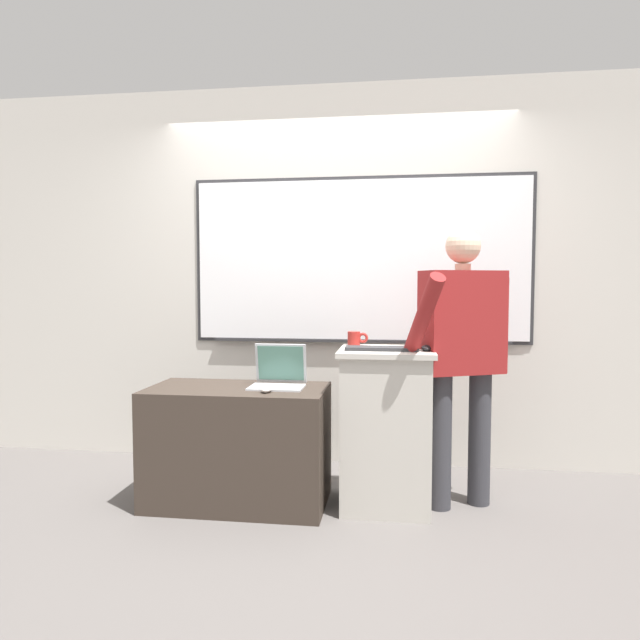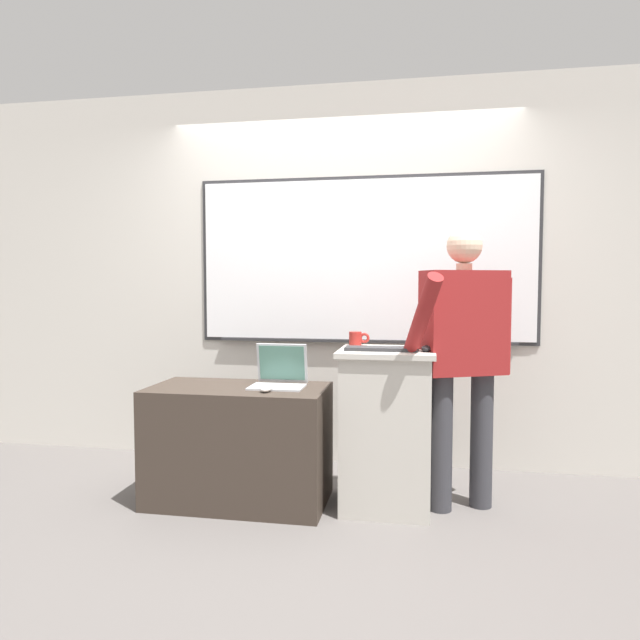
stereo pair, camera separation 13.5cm
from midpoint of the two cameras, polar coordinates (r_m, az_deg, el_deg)
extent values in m
plane|color=#5B5654|center=(3.26, 0.26, -20.08)|extent=(30.00, 30.00, 0.00)
cube|color=beige|center=(4.20, 3.15, 4.40)|extent=(6.40, 0.12, 2.74)
cube|color=#2D2D30|center=(4.11, 5.37, 5.99)|extent=(2.42, 0.02, 1.19)
cube|color=white|center=(4.11, 5.37, 5.99)|extent=(2.37, 0.02, 1.14)
cube|color=#2D2D30|center=(4.11, 5.30, -2.13)|extent=(2.13, 0.04, 0.02)
cube|color=#BCB7AD|center=(3.42, 7.81, -10.97)|extent=(0.51, 0.47, 0.90)
cube|color=#BCB7AD|center=(3.33, 7.88, -3.19)|extent=(0.55, 0.51, 0.03)
cube|color=#382D26|center=(3.52, -7.01, -12.23)|extent=(1.06, 0.55, 0.70)
cylinder|color=#333338|center=(3.45, 13.14, -11.86)|extent=(0.13, 0.13, 0.79)
cylinder|color=#333338|center=(3.56, 16.91, -11.40)|extent=(0.13, 0.13, 0.79)
cube|color=maroon|center=(3.39, 15.25, -0.23)|extent=(0.52, 0.39, 0.59)
cylinder|color=beige|center=(3.38, 15.34, 5.14)|extent=(0.09, 0.09, 0.04)
sphere|color=beige|center=(3.39, 15.38, 7.18)|extent=(0.20, 0.20, 0.20)
cylinder|color=maroon|center=(3.10, 11.34, 0.11)|extent=(0.24, 0.41, 0.50)
cylinder|color=maroon|center=(3.52, 18.95, -0.57)|extent=(0.08, 0.08, 0.56)
cube|color=#B7BABF|center=(3.39, -3.19, -6.71)|extent=(0.32, 0.22, 0.01)
cube|color=#B7BABF|center=(3.49, -2.70, -4.32)|extent=(0.31, 0.05, 0.24)
cube|color=#4C7A6B|center=(3.49, -2.73, -4.31)|extent=(0.28, 0.04, 0.21)
cube|color=#2D2D30|center=(3.27, 7.35, -2.88)|extent=(0.41, 0.13, 0.02)
ellipsoid|color=silver|center=(3.26, -4.24, -6.90)|extent=(0.06, 0.10, 0.03)
ellipsoid|color=black|center=(3.26, 11.79, -2.81)|extent=(0.06, 0.10, 0.03)
cylinder|color=maroon|center=(3.52, 4.65, -1.86)|extent=(0.08, 0.08, 0.08)
torus|color=maroon|center=(3.52, 5.56, -1.81)|extent=(0.06, 0.02, 0.06)
camera|label=1|loc=(0.07, -88.83, 0.07)|focal=32.00mm
camera|label=2|loc=(0.07, 91.17, -0.07)|focal=32.00mm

